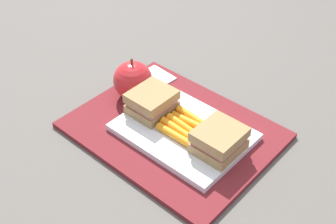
% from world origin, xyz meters
% --- Properties ---
extents(ground_plane, '(2.40, 2.40, 0.00)m').
position_xyz_m(ground_plane, '(0.00, 0.00, 0.00)').
color(ground_plane, '#56514C').
extents(lunchbag_mat, '(0.36, 0.28, 0.01)m').
position_xyz_m(lunchbag_mat, '(0.00, 0.00, 0.01)').
color(lunchbag_mat, maroon).
rests_on(lunchbag_mat, ground_plane).
extents(food_tray, '(0.23, 0.17, 0.01)m').
position_xyz_m(food_tray, '(-0.03, 0.00, 0.02)').
color(food_tray, white).
rests_on(food_tray, lunchbag_mat).
extents(sandwich_half_left, '(0.07, 0.08, 0.04)m').
position_xyz_m(sandwich_half_left, '(-0.10, 0.00, 0.04)').
color(sandwich_half_left, '#9E7A4C').
rests_on(sandwich_half_left, food_tray).
extents(sandwich_half_right, '(0.07, 0.08, 0.04)m').
position_xyz_m(sandwich_half_right, '(0.05, 0.00, 0.04)').
color(sandwich_half_right, '#9E7A4C').
rests_on(sandwich_half_right, food_tray).
extents(carrot_sticks_bundle, '(0.08, 0.07, 0.02)m').
position_xyz_m(carrot_sticks_bundle, '(-0.02, -0.00, 0.03)').
color(carrot_sticks_bundle, orange).
rests_on(carrot_sticks_bundle, food_tray).
extents(apple, '(0.08, 0.08, 0.09)m').
position_xyz_m(apple, '(0.12, -0.02, 0.05)').
color(apple, red).
rests_on(apple, lunchbag_mat).
extents(paper_napkin, '(0.08, 0.08, 0.00)m').
position_xyz_m(paper_napkin, '(0.14, -0.09, 0.01)').
color(paper_napkin, white).
rests_on(paper_napkin, lunchbag_mat).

